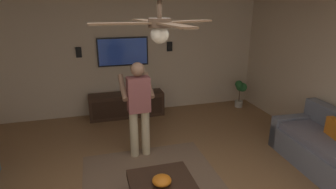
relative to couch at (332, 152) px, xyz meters
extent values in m
cube|color=#C6B299|center=(3.41, 2.71, 1.00)|extent=(0.10, 6.64, 2.64)
cube|color=slate|center=(0.00, 0.04, -0.11)|extent=(1.94, 0.94, 0.42)
cube|color=slate|center=(0.86, 0.00, -0.03)|extent=(0.22, 0.85, 0.58)
cube|color=slate|center=(0.01, 0.12, 0.16)|extent=(1.53, 0.68, 0.12)
cube|color=orange|center=(0.06, -0.06, 0.32)|extent=(0.38, 0.19, 0.36)
cylinder|color=#332116|center=(0.18, 2.43, -0.17)|extent=(0.07, 0.07, 0.30)
cylinder|color=#332116|center=(0.18, 3.07, -0.17)|extent=(0.07, 0.07, 0.30)
cube|color=#332116|center=(3.08, 2.77, -0.04)|extent=(0.44, 1.70, 0.55)
cube|color=black|center=(2.85, 2.77, -0.04)|extent=(0.01, 1.56, 0.39)
cube|color=black|center=(3.32, 2.77, 1.16)|extent=(0.05, 1.15, 0.65)
cube|color=blue|center=(3.29, 2.77, 1.16)|extent=(0.01, 1.09, 0.59)
cylinder|color=#C6B793|center=(1.26, 2.68, 0.09)|extent=(0.14, 0.14, 0.82)
cylinder|color=#C6B793|center=(1.25, 2.88, 0.09)|extent=(0.14, 0.14, 0.82)
cube|color=#8C4C4C|center=(1.25, 2.78, 0.79)|extent=(0.24, 0.37, 0.58)
sphere|color=#997056|center=(1.25, 2.78, 1.21)|extent=(0.22, 0.22, 0.22)
cylinder|color=#997056|center=(1.44, 2.57, 0.88)|extent=(0.48, 0.11, 0.37)
cylinder|color=#997056|center=(1.42, 3.01, 0.88)|extent=(0.48, 0.11, 0.37)
cube|color=white|center=(1.63, 2.80, 0.78)|extent=(0.04, 0.05, 0.16)
cylinder|color=#B7B2A8|center=(2.91, -0.06, -0.24)|extent=(0.19, 0.19, 0.16)
cylinder|color=brown|center=(2.91, -0.06, -0.02)|extent=(0.03, 0.03, 0.27)
sphere|color=#235B2D|center=(2.95, -0.09, 0.19)|extent=(0.21, 0.21, 0.21)
sphere|color=#235B2D|center=(2.88, -0.11, 0.21)|extent=(0.22, 0.22, 0.22)
sphere|color=#235B2D|center=(2.91, -0.02, 0.27)|extent=(0.15, 0.15, 0.15)
sphere|color=#235B2D|center=(2.88, 0.00, 0.29)|extent=(0.19, 0.19, 0.19)
ellipsoid|color=orange|center=(-0.16, 2.76, 0.13)|extent=(0.24, 0.24, 0.11)
sphere|color=teal|center=(3.11, 2.44, 0.34)|extent=(0.22, 0.22, 0.22)
cube|color=black|center=(3.33, 1.67, 1.23)|extent=(0.06, 0.12, 0.22)
cube|color=black|center=(3.33, 3.73, 1.18)|extent=(0.06, 0.12, 0.22)
cylinder|color=#4C3828|center=(-0.55, 2.87, 2.16)|extent=(0.04, 0.04, 0.28)
cylinder|color=#4C3828|center=(-0.55, 2.87, 2.02)|extent=(0.20, 0.20, 0.08)
sphere|color=silver|center=(-0.55, 2.87, 1.92)|extent=(0.16, 0.16, 0.16)
cube|color=brown|center=(-0.23, 2.91, 2.02)|extent=(0.57, 0.20, 0.02)
cube|color=brown|center=(-0.55, 3.19, 2.02)|extent=(0.12, 0.56, 0.02)
cube|color=brown|center=(-0.87, 2.83, 2.02)|extent=(0.57, 0.18, 0.02)
cube|color=brown|center=(-0.42, 2.57, 2.02)|extent=(0.34, 0.56, 0.02)
camera|label=1|loc=(-2.89, 3.45, 2.17)|focal=29.09mm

